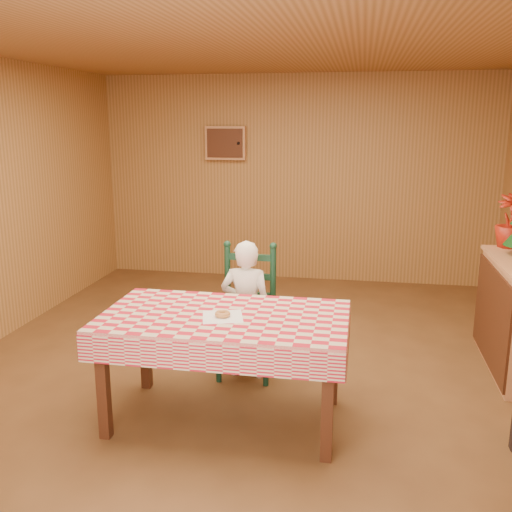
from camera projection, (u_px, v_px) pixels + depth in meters
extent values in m
plane|color=brown|center=(252.00, 373.00, 4.70)|extent=(6.00, 6.00, 0.00)
cube|color=#A6743C|center=(296.00, 179.00, 7.27)|extent=(5.00, 0.10, 2.60)
cube|color=#A3703C|center=(251.00, 39.00, 4.09)|extent=(5.00, 6.00, 0.10)
cube|color=tan|center=(226.00, 143.00, 7.26)|extent=(0.52, 0.08, 0.42)
cube|color=#4A2413|center=(225.00, 143.00, 7.22)|extent=(0.46, 0.02, 0.36)
sphere|color=black|center=(238.00, 143.00, 7.17)|extent=(0.04, 0.04, 0.04)
cube|color=#4A2413|center=(224.00, 321.00, 3.82)|extent=(1.60, 0.90, 0.06)
cube|color=#4A2413|center=(103.00, 389.00, 3.68)|extent=(0.07, 0.07, 0.69)
cube|color=#4A2413|center=(327.00, 409.00, 3.43)|extent=(0.07, 0.07, 0.69)
cube|color=#4A2413|center=(145.00, 345.00, 4.39)|extent=(0.07, 0.07, 0.69)
cube|color=#4A2413|center=(334.00, 359.00, 4.13)|extent=(0.07, 0.07, 0.69)
cube|color=red|center=(224.00, 316.00, 3.81)|extent=(1.64, 0.94, 0.02)
cube|color=red|center=(206.00, 358.00, 3.38)|extent=(1.64, 0.02, 0.18)
cube|color=red|center=(239.00, 308.00, 4.28)|extent=(1.64, 0.02, 0.18)
cube|color=#2E5A29|center=(110.00, 322.00, 3.98)|extent=(0.02, 0.94, 0.18)
cube|color=#2E5A29|center=(348.00, 338.00, 3.69)|extent=(0.02, 0.94, 0.18)
cube|color=#10321E|center=(246.00, 325.00, 4.58)|extent=(0.44, 0.40, 0.04)
cylinder|color=#10321E|center=(219.00, 358.00, 4.51)|extent=(0.04, 0.04, 0.41)
cylinder|color=#10321E|center=(266.00, 361.00, 4.44)|extent=(0.04, 0.04, 0.41)
cylinder|color=#10321E|center=(228.00, 342.00, 4.83)|extent=(0.04, 0.04, 0.41)
cylinder|color=#10321E|center=(273.00, 345.00, 4.77)|extent=(0.04, 0.04, 0.41)
cylinder|color=#10321E|center=(228.00, 280.00, 4.71)|extent=(0.05, 0.05, 0.60)
sphere|color=#10321E|center=(227.00, 244.00, 4.64)|extent=(0.06, 0.06, 0.06)
cylinder|color=#10321E|center=(273.00, 282.00, 4.64)|extent=(0.05, 0.05, 0.60)
sphere|color=#10321E|center=(273.00, 246.00, 4.57)|extent=(0.06, 0.06, 0.06)
cube|color=#10321E|center=(250.00, 295.00, 4.70)|extent=(0.38, 0.03, 0.05)
cube|color=#10321E|center=(250.00, 276.00, 4.66)|extent=(0.38, 0.03, 0.05)
cube|color=#10321E|center=(250.00, 257.00, 4.63)|extent=(0.38, 0.03, 0.05)
imported|color=white|center=(246.00, 309.00, 4.55)|extent=(0.41, 0.27, 1.12)
cube|color=white|center=(223.00, 317.00, 3.76)|extent=(0.32, 0.32, 0.00)
torus|color=#B77B41|center=(223.00, 314.00, 3.75)|extent=(0.13, 0.13, 0.04)
cube|color=#4A2413|center=(492.00, 317.00, 4.70)|extent=(0.02, 1.20, 0.80)
imported|color=#A11E0E|center=(511.00, 221.00, 5.03)|extent=(0.29, 0.29, 0.48)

